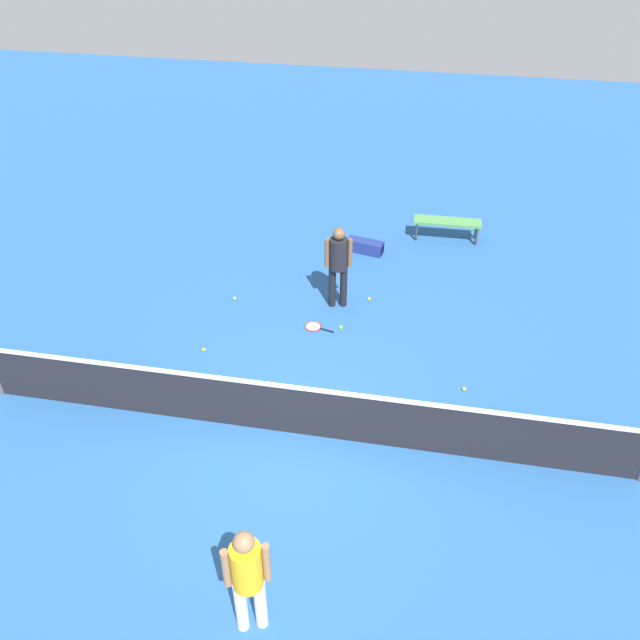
{
  "coord_description": "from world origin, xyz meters",
  "views": [
    {
      "loc": [
        -1.64,
        6.96,
        7.41
      ],
      "look_at": [
        -0.02,
        -1.76,
        0.9
      ],
      "focal_mm": 36.9,
      "sensor_mm": 36.0,
      "label": 1
    }
  ],
  "objects_px": {
    "player_near_side": "(338,261)",
    "tennis_ball_midcourt": "(464,389)",
    "tennis_ball_near_player": "(341,327)",
    "courtside_bench": "(447,223)",
    "tennis_ball_baseline": "(334,406)",
    "tennis_ball_stray_right": "(369,299)",
    "tennis_racket_near_player": "(314,327)",
    "equipment_bag": "(367,247)",
    "tennis_ball_stray_left": "(204,350)",
    "player_far_side": "(247,575)",
    "tennis_ball_by_net": "(235,298)"
  },
  "relations": [
    {
      "from": "tennis_ball_near_player",
      "to": "tennis_ball_baseline",
      "type": "xyz_separation_m",
      "value": [
        -0.22,
        2.11,
        0.0
      ]
    },
    {
      "from": "tennis_ball_by_net",
      "to": "tennis_ball_baseline",
      "type": "relative_size",
      "value": 1.0
    },
    {
      "from": "courtside_bench",
      "to": "equipment_bag",
      "type": "height_order",
      "value": "courtside_bench"
    },
    {
      "from": "player_far_side",
      "to": "tennis_racket_near_player",
      "type": "bearing_deg",
      "value": -86.18
    },
    {
      "from": "tennis_ball_baseline",
      "to": "courtside_bench",
      "type": "bearing_deg",
      "value": -105.08
    },
    {
      "from": "tennis_ball_by_net",
      "to": "tennis_ball_stray_left",
      "type": "bearing_deg",
      "value": 87.34
    },
    {
      "from": "tennis_ball_by_net",
      "to": "courtside_bench",
      "type": "relative_size",
      "value": 0.04
    },
    {
      "from": "tennis_ball_baseline",
      "to": "tennis_ball_stray_left",
      "type": "xyz_separation_m",
      "value": [
        2.53,
        -1.01,
        0.0
      ]
    },
    {
      "from": "tennis_ball_by_net",
      "to": "tennis_ball_stray_right",
      "type": "distance_m",
      "value": 2.67
    },
    {
      "from": "tennis_ball_near_player",
      "to": "tennis_ball_by_net",
      "type": "relative_size",
      "value": 1.0
    },
    {
      "from": "tennis_racket_near_player",
      "to": "player_far_side",
      "type": "bearing_deg",
      "value": 93.82
    },
    {
      "from": "player_near_side",
      "to": "courtside_bench",
      "type": "relative_size",
      "value": 1.13
    },
    {
      "from": "tennis_ball_midcourt",
      "to": "tennis_ball_stray_left",
      "type": "height_order",
      "value": "same"
    },
    {
      "from": "tennis_ball_near_player",
      "to": "tennis_ball_stray_left",
      "type": "height_order",
      "value": "same"
    },
    {
      "from": "player_near_side",
      "to": "tennis_racket_near_player",
      "type": "relative_size",
      "value": 2.8
    },
    {
      "from": "player_far_side",
      "to": "tennis_ball_near_player",
      "type": "xyz_separation_m",
      "value": [
        -0.11,
        -5.86,
        -0.98
      ]
    },
    {
      "from": "tennis_ball_near_player",
      "to": "equipment_bag",
      "type": "height_order",
      "value": "equipment_bag"
    },
    {
      "from": "tennis_ball_midcourt",
      "to": "courtside_bench",
      "type": "bearing_deg",
      "value": -84.83
    },
    {
      "from": "tennis_ball_by_net",
      "to": "tennis_ball_baseline",
      "type": "height_order",
      "value": "same"
    },
    {
      "from": "player_near_side",
      "to": "tennis_ball_baseline",
      "type": "relative_size",
      "value": 25.76
    },
    {
      "from": "tennis_ball_baseline",
      "to": "tennis_racket_near_player",
      "type": "bearing_deg",
      "value": -70.83
    },
    {
      "from": "player_far_side",
      "to": "tennis_ball_stray_left",
      "type": "xyz_separation_m",
      "value": [
        2.2,
        -4.75,
        -0.98
      ]
    },
    {
      "from": "player_far_side",
      "to": "tennis_ball_midcourt",
      "type": "xyz_separation_m",
      "value": [
        -2.39,
        -4.54,
        -0.98
      ]
    },
    {
      "from": "tennis_racket_near_player",
      "to": "tennis_ball_stray_left",
      "type": "xyz_separation_m",
      "value": [
        1.81,
        1.06,
        0.02
      ]
    },
    {
      "from": "tennis_ball_near_player",
      "to": "equipment_bag",
      "type": "bearing_deg",
      "value": -92.26
    },
    {
      "from": "tennis_racket_near_player",
      "to": "equipment_bag",
      "type": "relative_size",
      "value": 0.72
    },
    {
      "from": "tennis_racket_near_player",
      "to": "tennis_ball_stray_right",
      "type": "bearing_deg",
      "value": -129.78
    },
    {
      "from": "player_near_side",
      "to": "tennis_ball_stray_left",
      "type": "distance_m",
      "value": 2.99
    },
    {
      "from": "tennis_ball_near_player",
      "to": "tennis_ball_stray_right",
      "type": "distance_m",
      "value": 1.11
    },
    {
      "from": "tennis_ball_stray_right",
      "to": "courtside_bench",
      "type": "bearing_deg",
      "value": -117.01
    },
    {
      "from": "tennis_racket_near_player",
      "to": "tennis_ball_midcourt",
      "type": "bearing_deg",
      "value": 155.51
    },
    {
      "from": "tennis_racket_near_player",
      "to": "tennis_ball_stray_left",
      "type": "height_order",
      "value": "tennis_ball_stray_left"
    },
    {
      "from": "tennis_ball_stray_left",
      "to": "tennis_ball_baseline",
      "type": "bearing_deg",
      "value": 158.27
    },
    {
      "from": "tennis_ball_near_player",
      "to": "tennis_ball_baseline",
      "type": "distance_m",
      "value": 2.13
    },
    {
      "from": "tennis_ball_stray_left",
      "to": "player_near_side",
      "type": "bearing_deg",
      "value": -138.69
    },
    {
      "from": "tennis_ball_near_player",
      "to": "courtside_bench",
      "type": "relative_size",
      "value": 0.04
    },
    {
      "from": "tennis_ball_baseline",
      "to": "tennis_ball_stray_right",
      "type": "bearing_deg",
      "value": -93.29
    },
    {
      "from": "tennis_ball_near_player",
      "to": "tennis_ball_midcourt",
      "type": "relative_size",
      "value": 1.0
    },
    {
      "from": "player_far_side",
      "to": "tennis_racket_near_player",
      "type": "height_order",
      "value": "player_far_side"
    },
    {
      "from": "tennis_ball_baseline",
      "to": "player_far_side",
      "type": "bearing_deg",
      "value": 84.94
    },
    {
      "from": "player_near_side",
      "to": "tennis_ball_midcourt",
      "type": "xyz_separation_m",
      "value": [
        -2.47,
        2.07,
        -0.98
      ]
    },
    {
      "from": "courtside_bench",
      "to": "player_far_side",
      "type": "bearing_deg",
      "value": 78.73
    },
    {
      "from": "tennis_ball_stray_right",
      "to": "equipment_bag",
      "type": "xyz_separation_m",
      "value": [
        0.29,
        -1.86,
        0.11
      ]
    },
    {
      "from": "tennis_ball_near_player",
      "to": "tennis_ball_baseline",
      "type": "bearing_deg",
      "value": 96.01
    },
    {
      "from": "player_far_side",
      "to": "tennis_ball_baseline",
      "type": "height_order",
      "value": "player_far_side"
    },
    {
      "from": "player_far_side",
      "to": "tennis_ball_stray_right",
      "type": "distance_m",
      "value": 6.98
    },
    {
      "from": "tennis_ball_stray_left",
      "to": "equipment_bag",
      "type": "height_order",
      "value": "equipment_bag"
    },
    {
      "from": "tennis_ball_by_net",
      "to": "tennis_ball_stray_left",
      "type": "distance_m",
      "value": 1.67
    },
    {
      "from": "tennis_ball_by_net",
      "to": "equipment_bag",
      "type": "bearing_deg",
      "value": -135.22
    },
    {
      "from": "player_far_side",
      "to": "tennis_ball_baseline",
      "type": "distance_m",
      "value": 3.88
    }
  ]
}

